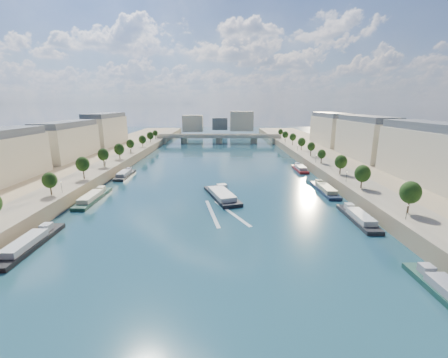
{
  "coord_description": "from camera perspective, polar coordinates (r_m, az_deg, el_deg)",
  "views": [
    {
      "loc": [
        3.43,
        -29.97,
        35.21
      ],
      "look_at": [
        3.91,
        90.08,
        5.0
      ],
      "focal_mm": 24.0,
      "sensor_mm": 36.0,
      "label": 1
    }
  ],
  "objects": [
    {
      "name": "trees_right",
      "position": [
        151.21,
        19.76,
        3.88
      ],
      "size": [
        4.8,
        268.8,
        8.26
      ],
      "color": "#382B1E",
      "rests_on": "ground"
    },
    {
      "name": "pave_left",
      "position": [
        146.47,
        -24.59,
        0.94
      ],
      "size": [
        14.0,
        520.0,
        0.1
      ],
      "primitive_type": "cube",
      "color": "gray",
      "rests_on": "quay_left"
    },
    {
      "name": "pave_right",
      "position": [
        143.78,
        21.66,
        1.01
      ],
      "size": [
        14.0,
        520.0,
        0.1
      ],
      "primitive_type": "cube",
      "color": "gray",
      "rests_on": "quay_right"
    },
    {
      "name": "lamps_right",
      "position": [
        146.21,
        19.4,
        2.5
      ],
      "size": [
        0.36,
        200.36,
        4.28
      ],
      "color": "black",
      "rests_on": "ground"
    },
    {
      "name": "ground",
      "position": [
        134.7,
        -1.68,
        -1.03
      ],
      "size": [
        700.0,
        700.0,
        0.0
      ],
      "primitive_type": "plane",
      "color": "#0C2838",
      "rests_on": "ground"
    },
    {
      "name": "quay_left",
      "position": [
        153.79,
        -29.59,
        -0.03
      ],
      "size": [
        44.0,
        520.0,
        5.0
      ],
      "primitive_type": "cube",
      "color": "#9E8460",
      "rests_on": "ground"
    },
    {
      "name": "lamps_left",
      "position": [
        135.18,
        -24.67,
        1.11
      ],
      "size": [
        0.36,
        200.36,
        4.28
      ],
      "color": "black",
      "rests_on": "ground"
    },
    {
      "name": "buildings_left",
      "position": [
        168.3,
        -32.09,
        5.58
      ],
      "size": [
        16.0,
        226.0,
        23.2
      ],
      "color": "beige",
      "rests_on": "ground"
    },
    {
      "name": "buildings_right",
      "position": [
        164.81,
        29.6,
        5.76
      ],
      "size": [
        16.0,
        226.0,
        23.2
      ],
      "color": "beige",
      "rests_on": "ground"
    },
    {
      "name": "quay_right",
      "position": [
        150.55,
        26.87,
        0.02
      ],
      "size": [
        44.0,
        520.0,
        5.0
      ],
      "primitive_type": "cube",
      "color": "#9E8460",
      "rests_on": "ground"
    },
    {
      "name": "moored_barges_right",
      "position": [
        100.06,
        24.87,
        -7.34
      ],
      "size": [
        5.0,
        162.78,
        3.6
      ],
      "color": "black",
      "rests_on": "ground"
    },
    {
      "name": "wake",
      "position": [
        100.15,
        -0.46,
        -6.45
      ],
      "size": [
        15.43,
        25.76,
        0.04
      ],
      "color": "silver",
      "rests_on": "ground"
    },
    {
      "name": "tour_barge",
      "position": [
        115.58,
        -0.43,
        -3.1
      ],
      "size": [
        15.31,
        27.53,
        3.69
      ],
      "rotation": [
        0.0,
        0.0,
        0.31
      ],
      "color": "black",
      "rests_on": "ground"
    },
    {
      "name": "moored_barges_left",
      "position": [
        94.73,
        -31.78,
        -9.39
      ],
      "size": [
        5.0,
        157.57,
        3.6
      ],
      "color": "#172033",
      "rests_on": "ground"
    },
    {
      "name": "bridge",
      "position": [
        276.53,
        -0.95,
        7.87
      ],
      "size": [
        112.0,
        12.0,
        8.15
      ],
      "color": "#C1B79E",
      "rests_on": "ground"
    },
    {
      "name": "skyline",
      "position": [
        350.1,
        -0.27,
        10.76
      ],
      "size": [
        79.0,
        42.0,
        22.0
      ],
      "color": "beige",
      "rests_on": "ground"
    },
    {
      "name": "trees_left",
      "position": [
        146.43,
        -23.78,
        3.2
      ],
      "size": [
        4.8,
        268.8,
        8.26
      ],
      "color": "#382B1E",
      "rests_on": "ground"
    }
  ]
}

